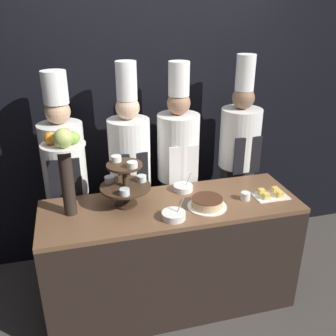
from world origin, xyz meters
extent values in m
plane|color=#47423D|center=(0.00, 0.00, 0.00)|extent=(14.00, 14.00, 0.00)
cube|color=black|center=(0.00, 1.20, 1.40)|extent=(10.00, 0.06, 2.80)
cube|color=black|center=(0.00, 0.32, 0.44)|extent=(1.90, 0.63, 0.88)
cube|color=brown|center=(0.00, 0.32, 0.89)|extent=(1.90, 0.63, 0.03)
cylinder|color=#3D2819|center=(-0.32, 0.40, 0.92)|extent=(0.16, 0.16, 0.02)
cylinder|color=#3D2819|center=(-0.32, 0.40, 1.07)|extent=(0.04, 0.04, 0.32)
cylinder|color=#3D2819|center=(-0.32, 0.40, 1.06)|extent=(0.37, 0.37, 0.02)
cylinder|color=#3D2819|center=(-0.32, 0.40, 1.23)|extent=(0.25, 0.25, 0.02)
cylinder|color=silver|center=(-0.35, 0.26, 1.09)|extent=(0.07, 0.07, 0.04)
cylinder|color=beige|center=(-0.35, 0.26, 1.08)|extent=(0.06, 0.06, 0.03)
cylinder|color=silver|center=(-0.19, 0.44, 1.09)|extent=(0.07, 0.07, 0.04)
cylinder|color=green|center=(-0.19, 0.44, 1.08)|extent=(0.06, 0.06, 0.03)
cylinder|color=silver|center=(-0.42, 0.48, 1.09)|extent=(0.07, 0.07, 0.04)
cylinder|color=gold|center=(-0.42, 0.48, 1.08)|extent=(0.06, 0.06, 0.03)
cylinder|color=white|center=(-0.27, 0.33, 1.26)|extent=(0.07, 0.07, 0.04)
cylinder|color=white|center=(-0.37, 0.46, 1.26)|extent=(0.07, 0.07, 0.04)
cylinder|color=#2D231E|center=(-0.71, 0.38, 1.16)|extent=(0.09, 0.09, 0.51)
cylinder|color=white|center=(-0.71, 0.38, 1.42)|extent=(0.29, 0.29, 0.01)
sphere|color=#84B742|center=(-0.64, 0.36, 1.47)|extent=(0.08, 0.08, 0.08)
sphere|color=red|center=(-0.69, 0.45, 1.47)|extent=(0.08, 0.08, 0.08)
sphere|color=orange|center=(-0.79, 0.38, 1.47)|extent=(0.08, 0.08, 0.08)
sphere|color=#ADC160|center=(-0.70, 0.30, 1.49)|extent=(0.12, 0.12, 0.12)
cylinder|color=white|center=(0.24, 0.22, 0.92)|extent=(0.29, 0.29, 0.01)
cylinder|color=#E0BC89|center=(0.24, 0.22, 0.95)|extent=(0.23, 0.23, 0.06)
cylinder|color=#472819|center=(0.24, 0.22, 0.98)|extent=(0.22, 0.22, 0.01)
cylinder|color=white|center=(0.56, 0.25, 0.94)|extent=(0.07, 0.07, 0.06)
cube|color=white|center=(0.77, 0.25, 0.91)|extent=(0.26, 0.18, 0.01)
cube|color=#EFCC56|center=(0.71, 0.21, 0.94)|extent=(0.04, 0.04, 0.04)
cube|color=#EFCC56|center=(0.82, 0.21, 0.94)|extent=(0.04, 0.04, 0.04)
cube|color=#EFCC56|center=(0.71, 0.28, 0.94)|extent=(0.04, 0.04, 0.04)
cube|color=#EFCC56|center=(0.82, 0.28, 0.94)|extent=(0.04, 0.04, 0.04)
cylinder|color=white|center=(-0.04, 0.13, 0.93)|extent=(0.17, 0.17, 0.05)
cylinder|color=#BCBCC1|center=(0.01, 0.13, 1.00)|extent=(0.05, 0.01, 0.11)
cylinder|color=white|center=(0.15, 0.51, 0.93)|extent=(0.15, 0.15, 0.04)
cylinder|color=#BCBCC1|center=(0.19, 0.51, 1.00)|extent=(0.05, 0.01, 0.11)
cube|color=#38332D|center=(-0.74, 0.84, 0.42)|extent=(0.26, 0.14, 0.83)
cylinder|color=white|center=(-0.74, 0.84, 1.13)|extent=(0.34, 0.34, 0.59)
cube|color=black|center=(-0.74, 0.68, 1.01)|extent=(0.24, 0.01, 0.38)
sphere|color=tan|center=(-0.74, 0.84, 1.52)|extent=(0.19, 0.19, 0.19)
cylinder|color=white|center=(-0.74, 0.84, 1.70)|extent=(0.19, 0.19, 0.24)
cube|color=#38332D|center=(-0.21, 0.84, 0.41)|extent=(0.26, 0.14, 0.82)
cylinder|color=white|center=(-0.21, 0.84, 1.12)|extent=(0.34, 0.34, 0.60)
cube|color=black|center=(-0.21, 0.68, 1.00)|extent=(0.24, 0.01, 0.38)
sphere|color=#DBB28E|center=(-0.21, 0.84, 1.52)|extent=(0.19, 0.19, 0.19)
cylinder|color=white|center=(-0.21, 0.84, 1.72)|extent=(0.16, 0.16, 0.29)
cube|color=#28282D|center=(0.20, 0.84, 0.43)|extent=(0.26, 0.15, 0.87)
cylinder|color=white|center=(0.20, 0.84, 1.15)|extent=(0.35, 0.35, 0.56)
cube|color=white|center=(0.20, 0.68, 1.04)|extent=(0.25, 0.01, 0.36)
sphere|color=#A37556|center=(0.20, 0.84, 1.53)|extent=(0.19, 0.19, 0.19)
cylinder|color=white|center=(0.20, 0.84, 1.72)|extent=(0.17, 0.17, 0.27)
cube|color=#38332D|center=(0.77, 0.84, 0.46)|extent=(0.26, 0.15, 0.92)
cylinder|color=white|center=(0.77, 0.84, 1.18)|extent=(0.35, 0.35, 0.52)
cube|color=black|center=(0.77, 0.68, 1.08)|extent=(0.25, 0.01, 0.33)
sphere|color=#846047|center=(0.77, 0.84, 1.53)|extent=(0.19, 0.19, 0.19)
cylinder|color=white|center=(0.77, 0.84, 1.74)|extent=(0.16, 0.16, 0.29)
camera|label=1|loc=(-0.63, -1.99, 2.27)|focal=40.00mm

